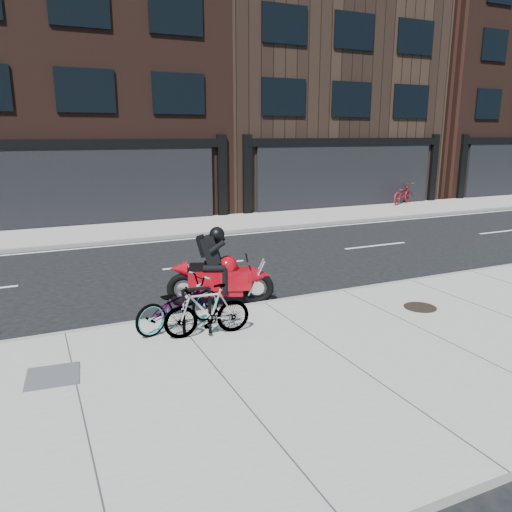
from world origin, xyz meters
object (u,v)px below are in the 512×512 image
bicycle_front (179,304)px  manhole_cover (420,307)px  bicycle_rear (207,310)px  bicycle_far (403,194)px  bike_rack (197,307)px  motorcycle (225,273)px  utility_grate (53,376)px

bicycle_front → manhole_cover: (4.84, -1.00, -0.46)m
bicycle_rear → bicycle_far: bearing=134.9°
bicycle_front → manhole_cover: bearing=-119.2°
bicycle_rear → manhole_cover: bearing=89.6°
bicycle_front → bicycle_rear: 0.65m
bicycle_front → bicycle_far: bicycle_far is taller
bike_rack → bicycle_far: 19.13m
motorcycle → manhole_cover: 4.15m
bike_rack → manhole_cover: 4.69m
bicycle_far → manhole_cover: 16.24m
bicycle_rear → bicycle_far: bicycle_far is taller
manhole_cover → utility_grate: same height
bike_rack → utility_grate: bike_rack is taller
manhole_cover → bicycle_far: bearing=50.8°
bike_rack → utility_grate: bearing=-165.3°
bicycle_far → manhole_cover: (-10.27, -12.57, -0.52)m
manhole_cover → bicycle_front: bearing=168.3°
bike_rack → manhole_cover: bike_rack is taller
bicycle_rear → manhole_cover: (4.48, -0.46, -0.46)m
bicycle_front → bicycle_far: 19.03m
bike_rack → motorcycle: motorcycle is taller
bike_rack → bicycle_rear: bicycle_rear is taller
utility_grate → motorcycle: bearing=32.2°
bicycle_front → manhole_cover: 4.96m
bike_rack → bicycle_front: (-0.21, 0.42, -0.04)m
manhole_cover → motorcycle: bearing=147.4°
bicycle_front → bicycle_rear: size_ratio=1.16×
manhole_cover → utility_grate: size_ratio=0.88×
bicycle_front → bicycle_far: (15.11, 11.57, 0.06)m
motorcycle → bicycle_far: bearing=58.0°
utility_grate → bicycle_far: bearing=36.1°
bike_rack → bicycle_rear: 0.20m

